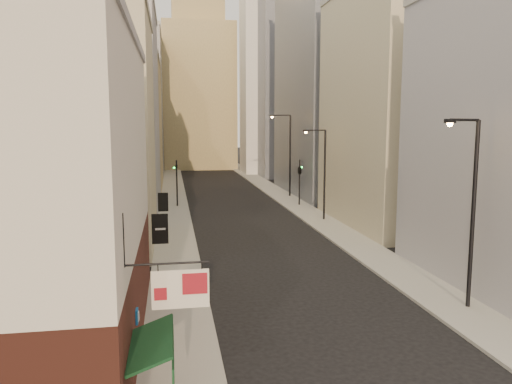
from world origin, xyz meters
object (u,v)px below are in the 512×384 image
Objects in this scene: clock_tower at (198,80)px; streetlamp_mid at (322,169)px; streetlamp_far at (288,150)px; traffic_light_right at (300,170)px; traffic_light_left at (177,173)px; streetlamp_near at (471,203)px; white_tower at (265,68)px.

clock_tower is 5.44× the size of streetlamp_mid.
streetlamp_far reaches higher than traffic_light_right.
streetlamp_far is at bearing -141.38° from traffic_light_left.
clock_tower is 46.60m from streetlamp_far.
streetlamp_mid is 1.65× the size of traffic_light_left.
streetlamp_far is 6.99m from traffic_light_right.
traffic_light_left is at bearing -146.86° from streetlamp_far.
streetlamp_near is 22.44m from streetlamp_mid.
white_tower is 4.20× the size of streetlamp_far.
streetlamp_near is at bearing -79.31° from streetlamp_far.
streetlamp_near is at bearing -84.53° from clock_tower.
streetlamp_mid is at bearing 159.23° from traffic_light_left.
white_tower is 4.63× the size of streetlamp_near.
streetlamp_far is at bearing 67.76° from streetlamp_near.
white_tower is at bearing 95.72° from streetlamp_far.
traffic_light_right is (-0.02, 30.87, -1.18)m from streetlamp_near.
streetlamp_mid is 8.47m from traffic_light_right.
white_tower is at bearing 65.54° from streetlamp_near.
white_tower is 39.99m from traffic_light_right.
clock_tower is 17.83m from white_tower.
white_tower is at bearing -51.84° from clock_tower.
white_tower is at bearing -92.61° from traffic_light_right.
streetlamp_near is 1.79× the size of traffic_light_right.
traffic_light_left is at bearing -3.88° from traffic_light_right.
clock_tower reaches higher than streetlamp_near.
streetlamp_far is 14.46m from traffic_light_left.
traffic_light_left is 1.00× the size of traffic_light_right.
clock_tower is 83.26m from streetlamp_near.
streetlamp_far reaches higher than streetlamp_mid.
streetlamp_mid is (-3.27, -45.50, -13.89)m from white_tower.
traffic_light_right is at bearing -81.29° from clock_tower.
clock_tower reaches higher than white_tower.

